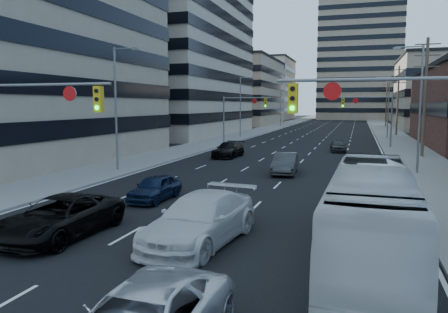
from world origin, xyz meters
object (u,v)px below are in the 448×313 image
transit_bus (371,212)px  sedan_blue (155,188)px  white_van (201,219)px  black_pickup (61,217)px

transit_bus → sedan_blue: size_ratio=2.73×
sedan_blue → white_van: bearing=-50.1°
white_van → sedan_blue: white_van is taller
sedan_blue → black_pickup: bearing=-93.4°
transit_bus → sedan_blue: bearing=152.8°
transit_bus → sedan_blue: 11.88m
black_pickup → white_van: (5.25, 0.83, 0.11)m
black_pickup → white_van: size_ratio=0.91×
transit_bus → black_pickup: bearing=-173.1°
white_van → transit_bus: size_ratio=0.56×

